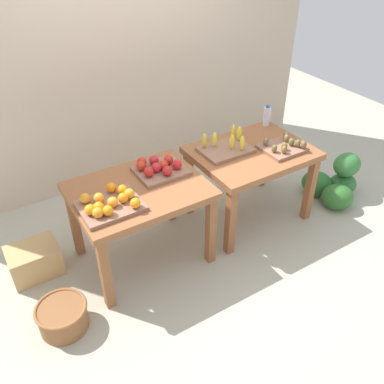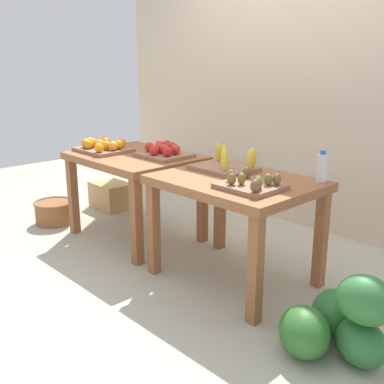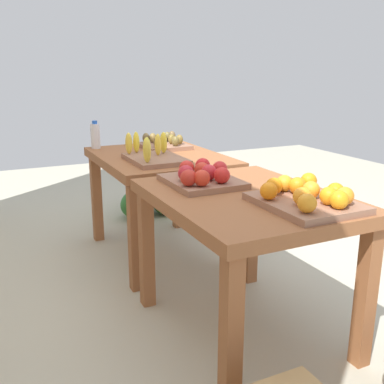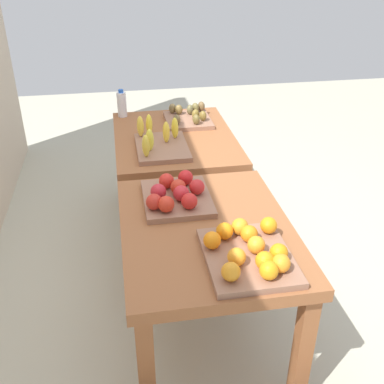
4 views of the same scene
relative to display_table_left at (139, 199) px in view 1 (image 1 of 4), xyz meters
name	(u,v)px [view 1 (image 1 of 4)]	position (x,y,z in m)	size (l,w,h in m)	color
ground_plane	(198,233)	(0.56, 0.00, -0.62)	(8.00, 8.00, 0.00)	#B2AF9A
back_wall	(124,35)	(0.56, 1.35, 0.88)	(4.40, 0.12, 3.00)	beige
display_table_left	(139,199)	(0.00, 0.00, 0.00)	(1.04, 0.80, 0.73)	#935833
display_table_right	(251,160)	(1.12, 0.00, 0.00)	(1.04, 0.80, 0.73)	#935833
orange_bin	(110,203)	(-0.28, -0.12, 0.15)	(0.44, 0.37, 0.11)	#92664F
apple_bin	(159,168)	(0.24, 0.11, 0.15)	(0.40, 0.35, 0.11)	#92664F
banana_crate	(226,146)	(0.92, 0.12, 0.15)	(0.44, 0.32, 0.17)	#92664F
kiwi_bin	(283,146)	(1.36, -0.14, 0.14)	(0.36, 0.32, 0.10)	#92664F
water_bottle	(267,116)	(1.56, 0.33, 0.20)	(0.07, 0.07, 0.20)	silver
watermelon_pile	(335,183)	(2.06, -0.25, -0.44)	(0.63, 0.69, 0.48)	#296932
wicker_basket	(63,316)	(-0.82, -0.35, -0.51)	(0.37, 0.37, 0.21)	#8F5B35
cardboard_produce_box	(35,260)	(-0.85, 0.30, -0.49)	(0.40, 0.30, 0.27)	tan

